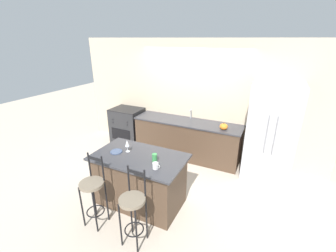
{
  "coord_description": "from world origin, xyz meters",
  "views": [
    {
      "loc": [
        1.7,
        -4.2,
        2.7
      ],
      "look_at": [
        -0.04,
        -0.57,
        1.11
      ],
      "focal_mm": 24.0,
      "sensor_mm": 36.0,
      "label": 1
    }
  ],
  "objects": [
    {
      "name": "wall_back",
      "position": [
        0.0,
        0.72,
        1.35
      ],
      "size": [
        6.0,
        0.07,
        2.7
      ],
      "color": "beige",
      "rests_on": "ground_plane"
    },
    {
      "name": "oven_range",
      "position": [
        -1.7,
        0.38,
        0.49
      ],
      "size": [
        0.79,
        0.65,
        0.97
      ],
      "color": "#28282B",
      "rests_on": "ground_plane"
    },
    {
      "name": "bar_stool_far",
      "position": [
        0.26,
        -2.26,
        0.61
      ],
      "size": [
        0.35,
        0.35,
        1.14
      ],
      "color": "black",
      "rests_on": "ground_plane"
    },
    {
      "name": "bar_stool_near",
      "position": [
        -0.47,
        -2.22,
        0.61
      ],
      "size": [
        0.35,
        0.35,
        1.14
      ],
      "color": "black",
      "rests_on": "ground_plane"
    },
    {
      "name": "pumpkin_decoration",
      "position": [
        0.87,
        0.23,
        0.97
      ],
      "size": [
        0.17,
        0.17,
        0.15
      ],
      "color": "orange",
      "rests_on": "back_counter"
    },
    {
      "name": "coffee_mug",
      "position": [
        0.31,
        -1.73,
        0.96
      ],
      "size": [
        0.12,
        0.09,
        0.09
      ],
      "color": "white",
      "rests_on": "kitchen_island"
    },
    {
      "name": "sink_faucet",
      "position": [
        0.0,
        0.59,
        1.04
      ],
      "size": [
        0.02,
        0.13,
        0.22
      ],
      "color": "#ADAFB5",
      "rests_on": "back_counter"
    },
    {
      "name": "tumbler_cup",
      "position": [
        0.2,
        -1.55,
        0.97
      ],
      "size": [
        0.08,
        0.08,
        0.13
      ],
      "color": "#3D934C",
      "rests_on": "kitchen_island"
    },
    {
      "name": "kitchen_island",
      "position": [
        -0.11,
        -1.52,
        0.46
      ],
      "size": [
        1.51,
        0.9,
        0.91
      ],
      "color": "#4C3828",
      "rests_on": "ground_plane"
    },
    {
      "name": "refrigerator",
      "position": [
        1.77,
        0.31,
        0.97
      ],
      "size": [
        0.87,
        0.8,
        1.94
      ],
      "color": "#BCBCC1",
      "rests_on": "ground_plane"
    },
    {
      "name": "dinner_plate",
      "position": [
        -0.53,
        -1.56,
        0.92
      ],
      "size": [
        0.2,
        0.2,
        0.02
      ],
      "color": "#425170",
      "rests_on": "kitchen_island"
    },
    {
      "name": "wine_glass",
      "position": [
        -0.37,
        -1.46,
        1.06
      ],
      "size": [
        0.07,
        0.07,
        0.21
      ],
      "color": "white",
      "rests_on": "kitchen_island"
    },
    {
      "name": "back_counter",
      "position": [
        0.0,
        0.39,
        0.45
      ],
      "size": [
        2.51,
        0.7,
        0.91
      ],
      "color": "#4C3828",
      "rests_on": "ground_plane"
    },
    {
      "name": "ground_plane",
      "position": [
        0.0,
        0.0,
        0.0
      ],
      "size": [
        18.0,
        18.0,
        0.0
      ],
      "primitive_type": "plane",
      "color": "beige"
    }
  ]
}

